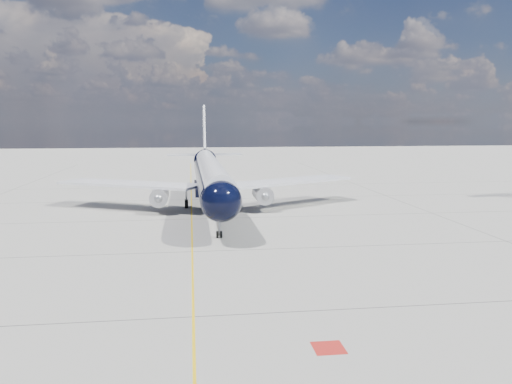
{
  "coord_description": "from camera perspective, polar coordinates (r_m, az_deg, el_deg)",
  "views": [
    {
      "loc": [
        0.01,
        -33.3,
        11.41
      ],
      "look_at": [
        6.83,
        18.64,
        4.0
      ],
      "focal_mm": 35.0,
      "sensor_mm": 36.0,
      "label": 1
    }
  ],
  "objects": [
    {
      "name": "main_airliner",
      "position": [
        66.67,
        -5.24,
        2.01
      ],
      "size": [
        40.6,
        49.29,
        14.27
      ],
      "rotation": [
        0.0,
        0.0,
        0.01
      ],
      "color": "black",
      "rests_on": "ground"
    },
    {
      "name": "ground",
      "position": [
        64.32,
        -7.38,
        -2.23
      ],
      "size": [
        320.0,
        320.0,
        0.0
      ],
      "primitive_type": "plane",
      "color": "gray",
      "rests_on": "ground"
    },
    {
      "name": "taxiway_centerline",
      "position": [
        59.41,
        -7.36,
        -3.09
      ],
      "size": [
        0.16,
        160.0,
        0.01
      ],
      "primitive_type": "cube",
      "color": "gold",
      "rests_on": "ground"
    },
    {
      "name": "red_marking",
      "position": [
        26.82,
        8.3,
        -17.21
      ],
      "size": [
        1.6,
        1.6,
        0.01
      ],
      "primitive_type": "cube",
      "color": "maroon",
      "rests_on": "ground"
    }
  ]
}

